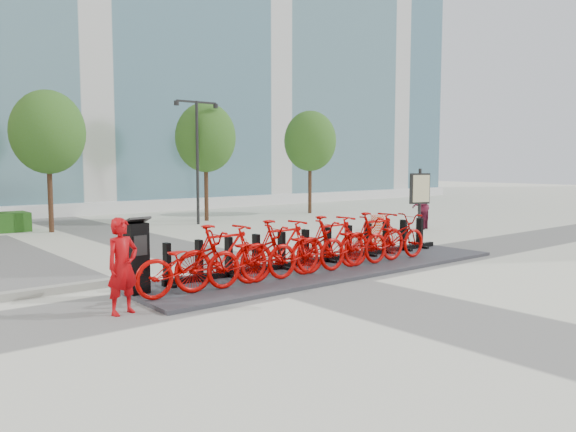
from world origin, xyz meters
TOP-DOWN VIEW (x-y plane):
  - ground at (0.00, 0.00)m, footprint 120.00×120.00m
  - glass_building at (14.00, 26.00)m, footprint 32.00×16.00m
  - tree_1 at (-1.50, 12.00)m, footprint 2.60×2.60m
  - tree_2 at (5.00, 12.00)m, footprint 2.60×2.60m
  - tree_3 at (11.00, 12.00)m, footprint 2.60×2.60m
  - streetlamp at (4.00, 11.00)m, footprint 2.00×0.20m
  - dock_pad at (1.30, 0.30)m, footprint 9.60×2.40m
  - dock_rail_posts at (1.36, 0.77)m, footprint 8.02×0.50m
  - bike_0 at (-2.60, -0.05)m, footprint 2.16×0.75m
  - bike_1 at (-1.88, -0.05)m, footprint 2.10×0.59m
  - bike_2 at (-1.16, -0.05)m, footprint 2.16×0.75m
  - bike_3 at (-0.44, -0.05)m, footprint 2.10×0.59m
  - bike_4 at (0.28, -0.05)m, footprint 2.16×0.75m
  - bike_5 at (1.00, -0.05)m, footprint 2.10×0.59m
  - bike_6 at (1.72, -0.05)m, footprint 2.16×0.75m
  - bike_7 at (2.44, -0.05)m, footprint 2.10×0.59m
  - bike_8 at (3.16, -0.05)m, footprint 2.16×0.75m
  - kiosk at (-3.33, 0.61)m, footprint 0.47×0.41m
  - worker_red at (-4.00, -0.31)m, footprint 0.66×0.51m
  - pedestrian at (9.57, 4.10)m, footprint 1.07×0.95m
  - construction_barrel at (5.54, 2.61)m, footprint 0.46×0.46m
  - map_sign at (8.01, 2.93)m, footprint 0.75×0.35m

SIDE VIEW (x-z plane):
  - ground at x=0.00m, z-range 0.00..0.00m
  - dock_pad at x=1.30m, z-range 0.00..0.08m
  - construction_barrel at x=5.54m, z-range 0.00..0.89m
  - dock_rail_posts at x=1.36m, z-range 0.08..0.93m
  - bike_0 at x=-2.60m, z-range 0.08..1.21m
  - bike_2 at x=-1.16m, z-range 0.08..1.21m
  - bike_4 at x=0.28m, z-range 0.08..1.21m
  - bike_6 at x=1.72m, z-range 0.08..1.21m
  - bike_8 at x=3.16m, z-range 0.08..1.21m
  - bike_1 at x=-1.88m, z-range 0.08..1.34m
  - bike_3 at x=-0.44m, z-range 0.08..1.34m
  - bike_5 at x=1.00m, z-range 0.08..1.34m
  - bike_7 at x=2.44m, z-range 0.08..1.34m
  - kiosk at x=-3.33m, z-range 0.05..1.49m
  - worker_red at x=-4.00m, z-range 0.00..1.60m
  - pedestrian at x=9.57m, z-range 0.00..1.82m
  - map_sign at x=8.01m, z-range 0.37..2.68m
  - streetlamp at x=4.00m, z-range 0.63..5.63m
  - tree_1 at x=-1.50m, z-range 1.04..6.14m
  - tree_2 at x=5.00m, z-range 1.04..6.14m
  - tree_3 at x=11.00m, z-range 1.04..6.14m
  - glass_building at x=14.00m, z-range 0.00..24.00m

